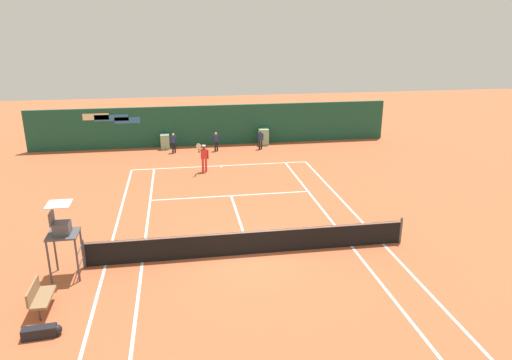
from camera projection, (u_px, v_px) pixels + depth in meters
name	position (u px, v px, depth m)	size (l,w,h in m)	color
ground_plane	(248.00, 247.00, 18.55)	(80.00, 80.00, 0.01)	#B25633
tennis_net	(250.00, 242.00, 17.85)	(12.10, 0.10, 1.07)	#4C4C51
sponsor_back_wall	(214.00, 126.00, 33.46)	(25.00, 1.02, 2.80)	#194C38
umpire_chair	(62.00, 230.00, 15.95)	(1.00, 1.00, 2.67)	#47474C
player_bench	(39.00, 295.00, 14.38)	(0.54, 1.28, 0.88)	#38383D
equipment_bag	(43.00, 332.00, 13.26)	(1.07, 0.37, 0.32)	black
player_on_baseline	(204.00, 156.00, 27.52)	(0.73, 0.66, 1.82)	red
ball_kid_right_post	(216.00, 140.00, 32.04)	(0.43, 0.18, 1.29)	black
ball_kid_centre_post	(260.00, 138.00, 32.51)	(0.43, 0.19, 1.29)	black
ball_kid_left_post	(174.00, 142.00, 31.59)	(0.44, 0.19, 1.33)	black
tennis_ball_by_sideline	(186.00, 196.00, 23.83)	(0.07, 0.07, 0.07)	#CCE033
tennis_ball_near_service_line	(288.00, 184.00, 25.69)	(0.07, 0.07, 0.07)	#CCE033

